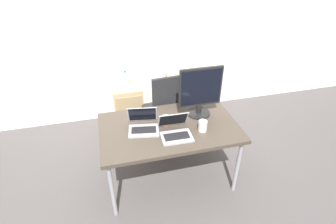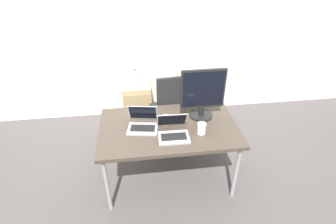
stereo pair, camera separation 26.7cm
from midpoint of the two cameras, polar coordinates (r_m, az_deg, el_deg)
The scene contains 13 objects.
ground_plane at distance 3.21m, azimuth 2.55°, elevation -13.93°, with size 14.00×14.00×0.00m, color #514C4C.
wall_back at distance 3.82m, azimuth -0.85°, elevation 17.12°, with size 10.00×0.05×2.60m.
desk at distance 2.75m, azimuth 2.90°, elevation -4.09°, with size 1.43×0.85×0.74m.
office_chair at distance 3.50m, azimuth 2.86°, elevation -1.04°, with size 0.56×0.58×1.05m.
cabinet_left at distance 3.92m, azimuth -4.79°, elevation 2.01°, with size 0.40×0.50×0.66m.
cabinet_right at distance 4.03m, azimuth 7.07°, elevation 2.78°, with size 0.40×0.50×0.66m.
water_bottle at distance 3.73m, azimuth -5.10°, elevation 7.68°, with size 0.07×0.07×0.21m.
laptop_left at distance 2.68m, azimuth -2.70°, elevation -2.57°, with size 0.33×0.33×0.22m.
laptop_right at distance 2.58m, azimuth 4.10°, elevation -4.34°, with size 0.31×0.31×0.21m.
monitor at distance 2.78m, azimuth 10.29°, elevation 3.75°, with size 0.47×0.25×0.55m.
mouse at distance 2.77m, azimuth 4.50°, elevation -2.21°, with size 0.04×0.06×0.03m.
coffee_cup_white at distance 2.63m, azimuth 10.21°, elevation -3.62°, with size 0.09×0.09×0.12m.
coffee_cup_brown at distance 2.70m, azimuth 2.29°, elevation -2.01°, with size 0.08×0.08×0.11m.
Camera 2 is at (-0.29, -2.18, 2.35)m, focal length 28.00 mm.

